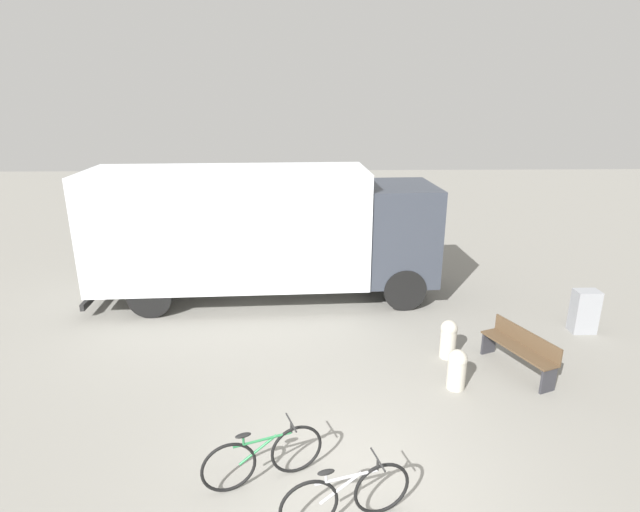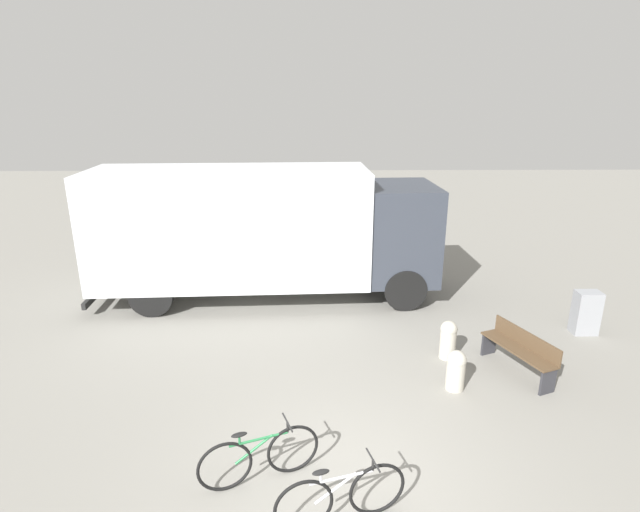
{
  "view_description": "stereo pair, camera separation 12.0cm",
  "coord_description": "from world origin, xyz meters",
  "px_view_note": "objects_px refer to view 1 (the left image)",
  "views": [
    {
      "loc": [
        -0.55,
        -5.63,
        5.17
      ],
      "look_at": [
        -0.28,
        4.63,
        1.83
      ],
      "focal_mm": 28.0,
      "sensor_mm": 36.0,
      "label": 1
    },
    {
      "loc": [
        -0.43,
        -5.63,
        5.17
      ],
      "look_at": [
        -0.28,
        4.63,
        1.83
      ],
      "focal_mm": 28.0,
      "sensor_mm": 36.0,
      "label": 2
    }
  ],
  "objects_px": {
    "bicycle_near": "(263,457)",
    "delivery_truck": "(260,228)",
    "bicycle_middle": "(346,496)",
    "park_bench": "(520,348)",
    "bollard_far_bench": "(448,337)",
    "utility_box": "(584,311)",
    "bollard_near_bench": "(457,368)"
  },
  "relations": [
    {
      "from": "park_bench",
      "to": "bicycle_near",
      "type": "xyz_separation_m",
      "value": [
        -4.74,
        -2.81,
        -0.08
      ]
    },
    {
      "from": "bicycle_middle",
      "to": "bollard_far_bench",
      "type": "xyz_separation_m",
      "value": [
        2.41,
        4.12,
        0.04
      ]
    },
    {
      "from": "delivery_truck",
      "to": "bollard_near_bench",
      "type": "distance_m",
      "value": 6.11
    },
    {
      "from": "delivery_truck",
      "to": "bollard_near_bench",
      "type": "relative_size",
      "value": 11.51
    },
    {
      "from": "utility_box",
      "to": "park_bench",
      "type": "bearing_deg",
      "value": -142.58
    },
    {
      "from": "bollard_far_bench",
      "to": "utility_box",
      "type": "xyz_separation_m",
      "value": [
        3.38,
        1.06,
        0.06
      ]
    },
    {
      "from": "park_bench",
      "to": "bollard_near_bench",
      "type": "distance_m",
      "value": 1.51
    },
    {
      "from": "bicycle_near",
      "to": "bollard_far_bench",
      "type": "distance_m",
      "value": 4.87
    },
    {
      "from": "bollard_near_bench",
      "to": "utility_box",
      "type": "xyz_separation_m",
      "value": [
        3.53,
        2.2,
        0.09
      ]
    },
    {
      "from": "bicycle_near",
      "to": "bollard_near_bench",
      "type": "relative_size",
      "value": 2.13
    },
    {
      "from": "park_bench",
      "to": "bollard_far_bench",
      "type": "bearing_deg",
      "value": 43.73
    },
    {
      "from": "park_bench",
      "to": "bollard_near_bench",
      "type": "height_order",
      "value": "park_bench"
    },
    {
      "from": "bicycle_middle",
      "to": "bollard_near_bench",
      "type": "distance_m",
      "value": 3.74
    },
    {
      "from": "bollard_near_bench",
      "to": "utility_box",
      "type": "distance_m",
      "value": 4.16
    },
    {
      "from": "park_bench",
      "to": "bollard_far_bench",
      "type": "height_order",
      "value": "park_bench"
    },
    {
      "from": "bollard_far_bench",
      "to": "utility_box",
      "type": "bearing_deg",
      "value": 17.46
    },
    {
      "from": "bicycle_near",
      "to": "bicycle_middle",
      "type": "relative_size",
      "value": 0.98
    },
    {
      "from": "bollard_far_bench",
      "to": "utility_box",
      "type": "relative_size",
      "value": 0.81
    },
    {
      "from": "park_bench",
      "to": "utility_box",
      "type": "bearing_deg",
      "value": -74.11
    },
    {
      "from": "bicycle_near",
      "to": "delivery_truck",
      "type": "bearing_deg",
      "value": 74.41
    },
    {
      "from": "utility_box",
      "to": "delivery_truck",
      "type": "bearing_deg",
      "value": 163.23
    },
    {
      "from": "park_bench",
      "to": "bollard_near_bench",
      "type": "relative_size",
      "value": 2.21
    },
    {
      "from": "delivery_truck",
      "to": "bicycle_middle",
      "type": "height_order",
      "value": "delivery_truck"
    },
    {
      "from": "bicycle_near",
      "to": "utility_box",
      "type": "bearing_deg",
      "value": 12.44
    },
    {
      "from": "bollard_near_bench",
      "to": "bicycle_near",
      "type": "bearing_deg",
      "value": -146.1
    },
    {
      "from": "delivery_truck",
      "to": "bicycle_middle",
      "type": "xyz_separation_m",
      "value": [
        1.65,
        -7.42,
        -1.5
      ]
    },
    {
      "from": "bollard_far_bench",
      "to": "bollard_near_bench",
      "type": "bearing_deg",
      "value": -97.7
    },
    {
      "from": "delivery_truck",
      "to": "bollard_near_bench",
      "type": "xyz_separation_m",
      "value": [
        3.91,
        -4.44,
        -1.49
      ]
    },
    {
      "from": "bicycle_middle",
      "to": "utility_box",
      "type": "xyz_separation_m",
      "value": [
        5.79,
        5.18,
        0.1
      ]
    },
    {
      "from": "delivery_truck",
      "to": "bollard_far_bench",
      "type": "bearing_deg",
      "value": -41.54
    },
    {
      "from": "delivery_truck",
      "to": "bollard_far_bench",
      "type": "xyz_separation_m",
      "value": [
        4.07,
        -3.31,
        -1.46
      ]
    },
    {
      "from": "delivery_truck",
      "to": "bollard_near_bench",
      "type": "bearing_deg",
      "value": -51.05
    }
  ]
}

